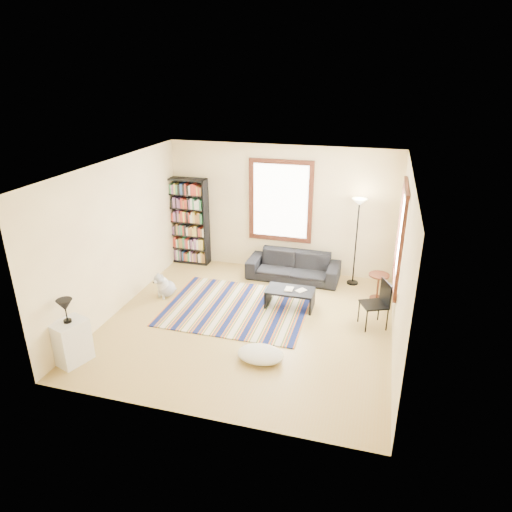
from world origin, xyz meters
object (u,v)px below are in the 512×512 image
(floor_cushion, at_px, (260,354))
(side_table, at_px, (378,287))
(coffee_table, at_px, (290,298))
(white_cabinet, at_px, (71,342))
(bookshelf, at_px, (189,221))
(sofa, at_px, (293,266))
(folding_chair, at_px, (374,305))
(floor_lamp, at_px, (356,243))
(dog, at_px, (166,284))

(floor_cushion, xyz_separation_m, side_table, (1.70, 2.58, 0.18))
(coffee_table, height_order, white_cabinet, white_cabinet)
(coffee_table, bearing_deg, side_table, 25.49)
(floor_cushion, bearing_deg, bookshelf, 127.87)
(side_table, bearing_deg, white_cabinet, -142.84)
(sofa, relative_size, floor_cushion, 2.67)
(sofa, xyz_separation_m, folding_chair, (1.74, -1.58, 0.14))
(floor_lamp, xyz_separation_m, dog, (-3.56, -1.58, -0.67))
(folding_chair, bearing_deg, dog, 153.79)
(side_table, bearing_deg, floor_cushion, -123.33)
(dog, bearing_deg, floor_cushion, -13.01)
(coffee_table, bearing_deg, floor_cushion, -92.97)
(floor_cushion, xyz_separation_m, floor_lamp, (1.18, 3.18, 0.84))
(white_cabinet, bearing_deg, floor_cushion, 35.09)
(white_cabinet, bearing_deg, side_table, 55.79)
(floor_cushion, distance_m, folding_chair, 2.26)
(bookshelf, distance_m, floor_cushion, 4.34)
(coffee_table, height_order, dog, dog)
(sofa, distance_m, white_cabinet, 4.76)
(coffee_table, distance_m, dog, 2.49)
(white_cabinet, bearing_deg, floor_lamp, 63.85)
(dog, bearing_deg, coffee_table, 25.84)
(sofa, distance_m, bookshelf, 2.62)
(sofa, distance_m, side_table, 1.86)
(sofa, relative_size, floor_lamp, 1.06)
(coffee_table, bearing_deg, bookshelf, 150.41)
(coffee_table, xyz_separation_m, floor_lamp, (1.08, 1.36, 0.75))
(sofa, relative_size, bookshelf, 0.99)
(floor_cushion, bearing_deg, side_table, 56.67)
(bookshelf, bearing_deg, coffee_table, -29.59)
(floor_cushion, height_order, floor_lamp, floor_lamp)
(coffee_table, height_order, floor_cushion, coffee_table)
(bookshelf, height_order, floor_lamp, bookshelf)
(side_table, distance_m, white_cabinet, 5.65)
(folding_chair, bearing_deg, bookshelf, 131.71)
(floor_cushion, bearing_deg, floor_lamp, 69.70)
(sofa, height_order, floor_lamp, floor_lamp)
(floor_lamp, bearing_deg, dog, -156.09)
(side_table, bearing_deg, sofa, 164.46)
(folding_chair, bearing_deg, floor_lamp, 80.88)
(floor_cushion, xyz_separation_m, folding_chair, (1.65, 1.50, 0.34))
(bookshelf, distance_m, coffee_table, 3.21)
(side_table, distance_m, folding_chair, 1.09)
(floor_lamp, distance_m, white_cabinet, 5.68)
(coffee_table, height_order, folding_chair, folding_chair)
(bookshelf, bearing_deg, floor_lamp, -2.57)
(coffee_table, height_order, floor_lamp, floor_lamp)
(side_table, height_order, folding_chair, folding_chair)
(folding_chair, bearing_deg, sofa, 113.04)
(sofa, bearing_deg, floor_cushion, -87.01)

